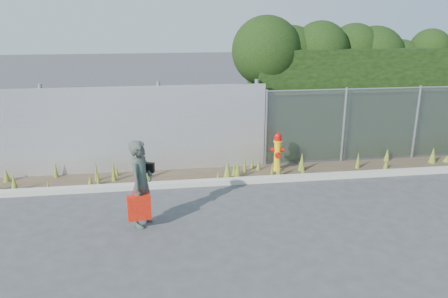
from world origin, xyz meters
The scene contains 10 objects.
ground centered at (0.00, 0.00, 0.00)m, with size 80.00×80.00×0.00m, color #3E3E40.
curb centered at (0.00, 1.80, 0.06)m, with size 16.00×0.22×0.12m, color #B1AD9F.
weed_strip centered at (0.53, 2.40, 0.13)m, with size 16.00×1.21×0.54m.
corrugated_fence centered at (-3.25, 3.01, 1.10)m, with size 8.50×0.21×2.30m.
chainlink_fence centered at (4.25, 3.00, 1.03)m, with size 6.50×0.07×2.05m.
hedge centered at (4.16, 4.07, 2.10)m, with size 7.91×2.09×3.88m.
fire_hydrant centered at (1.25, 2.52, 0.50)m, with size 0.35×0.31×1.04m.
woman centered at (-2.08, -0.05, 0.84)m, with size 0.61×0.40×1.68m, color #116C58.
red_tote_bag centered at (-2.14, -0.26, 0.45)m, with size 0.43×0.16×0.56m.
black_shoulder_bag centered at (-1.96, 0.13, 1.09)m, with size 0.25×0.10×0.19m.
Camera 1 is at (-1.66, -7.82, 3.87)m, focal length 35.00 mm.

